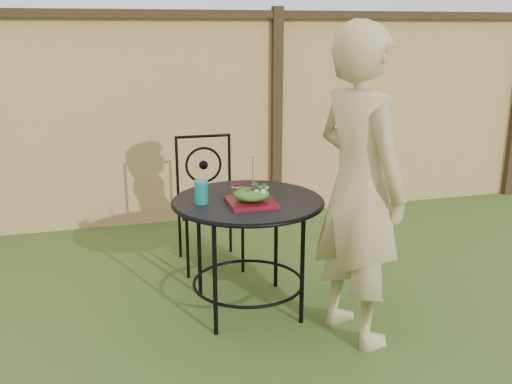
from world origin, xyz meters
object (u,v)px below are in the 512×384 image
(patio_chair, at_px, (208,198))
(diner, at_px, (359,188))
(patio_table, at_px, (248,221))
(salad_plate, at_px, (251,202))

(patio_chair, distance_m, diner, 1.45)
(patio_table, height_order, patio_chair, patio_chair)
(patio_chair, bearing_deg, salad_plate, -84.45)
(salad_plate, bearing_deg, patio_chair, 95.55)
(patio_table, height_order, diner, diner)
(patio_chair, bearing_deg, diner, -64.37)
(patio_table, xyz_separation_m, diner, (0.51, -0.45, 0.29))
(patio_chair, xyz_separation_m, diner, (0.61, -1.26, 0.38))
(diner, relative_size, salad_plate, 6.52)
(patio_table, relative_size, diner, 0.53)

